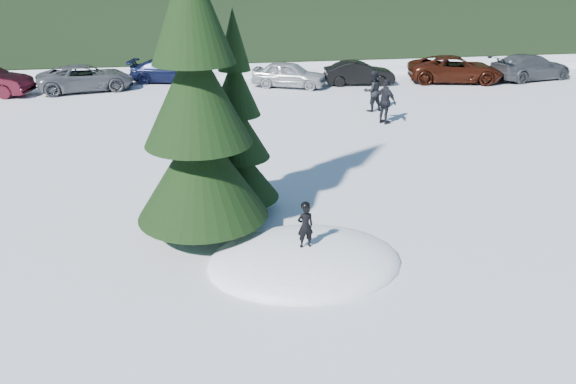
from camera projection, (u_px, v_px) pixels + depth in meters
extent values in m
plane|color=white|center=(305.00, 263.00, 12.85)|extent=(200.00, 200.00, 0.00)
ellipsoid|color=white|center=(305.00, 263.00, 12.85)|extent=(4.48, 3.52, 0.96)
cylinder|color=black|center=(203.00, 210.00, 13.87)|extent=(0.38, 0.38, 1.40)
cone|color=black|center=(201.00, 168.00, 13.45)|extent=(3.20, 3.20, 2.46)
cone|color=black|center=(196.00, 91.00, 12.74)|extent=(2.54, 2.54, 2.46)
cone|color=black|center=(191.00, 6.00, 12.03)|extent=(1.88, 1.88, 2.46)
cylinder|color=black|center=(239.00, 193.00, 15.38)|extent=(0.26, 0.26, 1.00)
cone|color=black|center=(238.00, 171.00, 15.13)|extent=(2.20, 2.20, 1.52)
cone|color=black|center=(237.00, 129.00, 14.69)|extent=(1.75, 1.75, 1.52)
cone|color=black|center=(235.00, 86.00, 14.25)|extent=(1.29, 1.29, 1.52)
cone|color=black|center=(233.00, 39.00, 13.81)|extent=(0.84, 0.84, 1.52)
imported|color=black|center=(305.00, 226.00, 12.37)|extent=(0.39, 0.28, 1.02)
imported|color=black|center=(373.00, 91.00, 25.46)|extent=(1.05, 0.91, 1.86)
imported|color=black|center=(386.00, 102.00, 23.46)|extent=(0.94, 1.18, 1.88)
imported|color=#515459|center=(86.00, 78.00, 29.58)|extent=(5.26, 3.22, 1.36)
imported|color=black|center=(169.00, 71.00, 31.69)|extent=(4.67, 2.73, 1.27)
imported|color=#989CA0|center=(289.00, 74.00, 30.43)|extent=(4.37, 3.15, 1.38)
imported|color=black|center=(359.00, 73.00, 31.08)|extent=(3.97, 1.72, 1.27)
imported|color=black|center=(455.00, 69.00, 31.69)|extent=(5.67, 3.57, 1.46)
imported|color=#414447|center=(531.00, 67.00, 32.35)|extent=(5.34, 3.09, 1.45)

